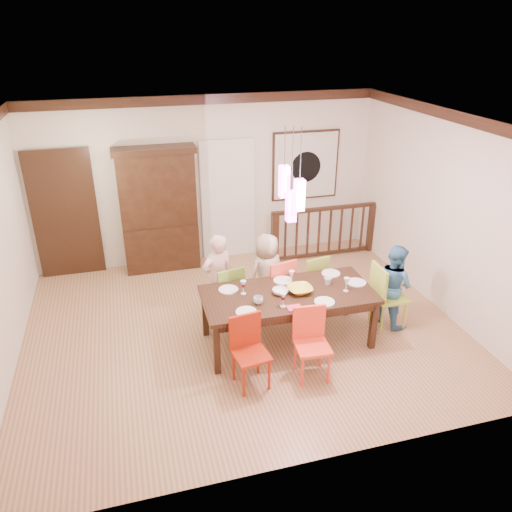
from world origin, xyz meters
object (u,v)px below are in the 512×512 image
object	(u,v)px
chair_end_right	(390,292)
china_hutch	(159,209)
person_far_left	(218,278)
person_far_mid	(267,274)
dining_table	(288,298)
chair_far_left	(226,289)
balustrade	(324,231)
person_end_right	(393,285)

from	to	relation	value
chair_end_right	china_hutch	size ratio (longest dim) A/B	0.45
person_far_left	person_far_mid	bearing A→B (deg)	165.78
dining_table	chair_far_left	world-z (taller)	chair_far_left
chair_end_right	balustrade	size ratio (longest dim) A/B	0.48
china_hutch	person_far_left	size ratio (longest dim) A/B	1.61
person_end_right	chair_end_right	bearing A→B (deg)	113.19
balustrade	china_hutch	bearing A→B (deg)	173.12
chair_end_right	balustrade	bearing A→B (deg)	0.29
chair_end_right	person_end_right	distance (m)	0.13
dining_table	chair_end_right	size ratio (longest dim) A/B	2.35
china_hutch	chair_far_left	bearing A→B (deg)	-70.37
dining_table	person_far_mid	xyz separation A→B (m)	(-0.04, 0.85, -0.06)
chair_far_left	balustrade	size ratio (longest dim) A/B	0.44
balustrade	chair_end_right	bearing A→B (deg)	-90.78
balustrade	person_far_left	distance (m)	2.82
china_hutch	person_far_mid	size ratio (longest dim) A/B	1.74
chair_end_right	person_far_mid	size ratio (longest dim) A/B	0.78
dining_table	person_far_left	xyz separation A→B (m)	(-0.78, 0.81, -0.01)
person_end_right	dining_table	bearing A→B (deg)	75.14
dining_table	china_hutch	world-z (taller)	china_hutch
chair_far_left	china_hutch	xyz separation A→B (m)	(-0.72, 2.01, 0.56)
person_far_mid	person_end_right	bearing A→B (deg)	135.25
chair_end_right	chair_far_left	bearing A→B (deg)	71.56
chair_far_left	person_far_left	bearing A→B (deg)	-40.73
dining_table	balustrade	distance (m)	2.86
person_end_right	china_hutch	bearing A→B (deg)	30.77
china_hutch	person_far_mid	world-z (taller)	china_hutch
person_far_left	person_far_mid	distance (m)	0.74
dining_table	chair_far_left	xyz separation A→B (m)	(-0.67, 0.75, -0.16)
balustrade	person_end_right	distance (m)	2.36
china_hutch	person_end_right	xyz separation A→B (m)	(2.98, -2.70, -0.47)
person_far_left	person_end_right	xyz separation A→B (m)	(2.37, -0.75, -0.06)
balustrade	person_far_mid	world-z (taller)	person_far_mid
china_hutch	chair_end_right	bearing A→B (deg)	-43.82
person_end_right	balustrade	bearing A→B (deg)	-15.60
dining_table	chair_far_left	size ratio (longest dim) A/B	2.54
china_hutch	person_end_right	size ratio (longest dim) A/B	1.77
chair_end_right	person_end_right	world-z (taller)	person_end_right
chair_far_left	balustrade	world-z (taller)	balustrade
chair_far_left	person_end_right	xyz separation A→B (m)	(2.26, -0.69, 0.09)
person_end_right	person_far_left	bearing A→B (deg)	55.44
chair_far_left	person_far_mid	xyz separation A→B (m)	(0.64, 0.10, 0.10)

